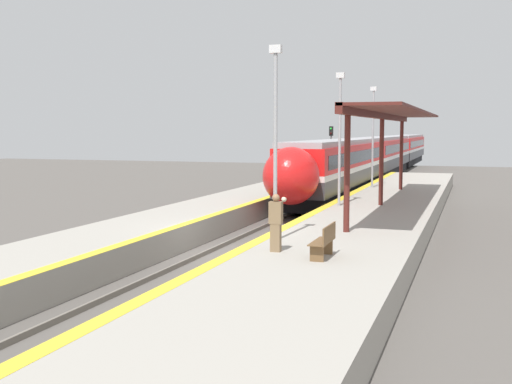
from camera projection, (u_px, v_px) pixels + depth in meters
The scene contains 13 objects.
ground_plane at pixel (228, 255), 22.29m from camera, with size 120.00×120.00×0.00m, color #56514C.
rail_left at pixel (209, 251), 22.51m from camera, with size 0.08×90.00×0.15m, color slate.
rail_right at pixel (248, 254), 22.05m from camera, with size 0.08×90.00×0.15m, color slate.
train at pixel (382, 154), 58.11m from camera, with size 2.73×63.44×3.72m.
platform_right at pixel (343, 248), 20.95m from camera, with size 4.81×64.00×0.94m.
platform_left at pixel (142, 236), 23.33m from camera, with size 3.48×64.00×0.94m.
platform_bench at pixel (325, 241), 16.94m from camera, with size 0.44×1.43×0.89m.
person_waiting at pixel (276, 222), 17.80m from camera, with size 0.36×0.22×1.62m.
railway_signal at pixel (331, 151), 47.27m from camera, with size 0.28×0.28×4.60m.
lamppost_near at pixel (275, 131), 19.37m from camera, with size 0.36×0.20×5.91m.
lamppost_mid at pixel (340, 131), 28.51m from camera, with size 0.36×0.20×5.91m.
lamppost_far at pixel (373, 131), 37.66m from camera, with size 0.36×0.20×5.91m.
station_canopy at pixel (395, 117), 28.45m from camera, with size 2.02×19.30×4.23m.
Camera 1 is at (8.04, -20.48, 4.31)m, focal length 45.00 mm.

